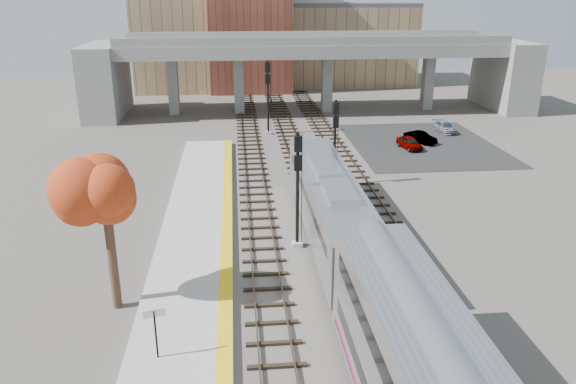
{
  "coord_description": "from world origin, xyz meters",
  "views": [
    {
      "loc": [
        -4.58,
        -24.89,
        14.7
      ],
      "look_at": [
        -1.39,
        8.49,
        2.5
      ],
      "focal_mm": 35.0,
      "sensor_mm": 36.0,
      "label": 1
    }
  ],
  "objects_px": {
    "signal_mast_near": "(298,192)",
    "signal_mast_mid": "(335,145)",
    "signal_mast_far": "(268,97)",
    "tree": "(106,204)",
    "car_b": "(420,137)",
    "car_c": "(445,127)",
    "car_a": "(410,143)",
    "locomotive": "(330,204)"
  },
  "relations": [
    {
      "from": "locomotive",
      "to": "signal_mast_mid",
      "type": "relative_size",
      "value": 2.8
    },
    {
      "from": "locomotive",
      "to": "signal_mast_far",
      "type": "distance_m",
      "value": 27.01
    },
    {
      "from": "locomotive",
      "to": "car_c",
      "type": "distance_m",
      "value": 30.98
    },
    {
      "from": "signal_mast_mid",
      "to": "signal_mast_far",
      "type": "relative_size",
      "value": 0.88
    },
    {
      "from": "car_b",
      "to": "car_c",
      "type": "xyz_separation_m",
      "value": [
        4.1,
        4.16,
        -0.03
      ]
    },
    {
      "from": "locomotive",
      "to": "tree",
      "type": "xyz_separation_m",
      "value": [
        -11.61,
        -6.96,
        3.11
      ]
    },
    {
      "from": "tree",
      "to": "car_a",
      "type": "relative_size",
      "value": 2.09
    },
    {
      "from": "car_c",
      "to": "signal_mast_near",
      "type": "bearing_deg",
      "value": -130.24
    },
    {
      "from": "car_a",
      "to": "signal_mast_near",
      "type": "bearing_deg",
      "value": -134.11
    },
    {
      "from": "locomotive",
      "to": "car_b",
      "type": "bearing_deg",
      "value": 59.31
    },
    {
      "from": "signal_mast_mid",
      "to": "car_b",
      "type": "bearing_deg",
      "value": 47.67
    },
    {
      "from": "signal_mast_far",
      "to": "car_c",
      "type": "bearing_deg",
      "value": -3.04
    },
    {
      "from": "signal_mast_far",
      "to": "car_c",
      "type": "relative_size",
      "value": 2.08
    },
    {
      "from": "signal_mast_mid",
      "to": "tree",
      "type": "distance_m",
      "value": 21.65
    },
    {
      "from": "car_b",
      "to": "car_c",
      "type": "distance_m",
      "value": 5.84
    },
    {
      "from": "tree",
      "to": "car_b",
      "type": "distance_m",
      "value": 38.0
    },
    {
      "from": "car_a",
      "to": "car_c",
      "type": "height_order",
      "value": "car_a"
    },
    {
      "from": "signal_mast_far",
      "to": "tree",
      "type": "relative_size",
      "value": 1.07
    },
    {
      "from": "signal_mast_near",
      "to": "signal_mast_mid",
      "type": "distance_m",
      "value": 11.56
    },
    {
      "from": "car_b",
      "to": "car_c",
      "type": "bearing_deg",
      "value": 10.04
    },
    {
      "from": "signal_mast_far",
      "to": "car_c",
      "type": "xyz_separation_m",
      "value": [
        19.08,
        -1.01,
        -3.39
      ]
    },
    {
      "from": "tree",
      "to": "car_b",
      "type": "relative_size",
      "value": 2.1
    },
    {
      "from": "car_a",
      "to": "car_c",
      "type": "xyz_separation_m",
      "value": [
        5.82,
        6.15,
        -0.05
      ]
    },
    {
      "from": "signal_mast_near",
      "to": "car_c",
      "type": "bearing_deg",
      "value": 54.66
    },
    {
      "from": "signal_mast_near",
      "to": "car_b",
      "type": "distance_m",
      "value": 27.39
    },
    {
      "from": "signal_mast_near",
      "to": "signal_mast_far",
      "type": "height_order",
      "value": "signal_mast_far"
    },
    {
      "from": "locomotive",
      "to": "signal_mast_near",
      "type": "xyz_separation_m",
      "value": [
        -2.1,
        -1.05,
        1.23
      ]
    },
    {
      "from": "locomotive",
      "to": "signal_mast_mid",
      "type": "distance_m",
      "value": 10.01
    },
    {
      "from": "signal_mast_mid",
      "to": "car_c",
      "type": "height_order",
      "value": "signal_mast_mid"
    },
    {
      "from": "car_a",
      "to": "car_c",
      "type": "bearing_deg",
      "value": 35.06
    },
    {
      "from": "car_a",
      "to": "car_b",
      "type": "distance_m",
      "value": 2.64
    },
    {
      "from": "tree",
      "to": "car_a",
      "type": "distance_m",
      "value": 35.38
    },
    {
      "from": "locomotive",
      "to": "car_c",
      "type": "height_order",
      "value": "locomotive"
    },
    {
      "from": "signal_mast_near",
      "to": "car_a",
      "type": "xyz_separation_m",
      "value": [
        13.26,
        20.75,
        -2.87
      ]
    },
    {
      "from": "locomotive",
      "to": "signal_mast_near",
      "type": "relative_size",
      "value": 2.7
    },
    {
      "from": "signal_mast_mid",
      "to": "signal_mast_far",
      "type": "xyz_separation_m",
      "value": [
        -4.1,
        17.12,
        0.65
      ]
    },
    {
      "from": "car_b",
      "to": "car_a",
      "type": "bearing_deg",
      "value": -166.23
    },
    {
      "from": "car_a",
      "to": "car_c",
      "type": "distance_m",
      "value": 8.47
    },
    {
      "from": "signal_mast_far",
      "to": "tree",
      "type": "height_order",
      "value": "signal_mast_far"
    },
    {
      "from": "signal_mast_far",
      "to": "tree",
      "type": "distance_m",
      "value": 35.17
    },
    {
      "from": "signal_mast_near",
      "to": "signal_mast_far",
      "type": "distance_m",
      "value": 27.93
    },
    {
      "from": "locomotive",
      "to": "car_a",
      "type": "xyz_separation_m",
      "value": [
        11.16,
        19.71,
        -1.64
      ]
    }
  ]
}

